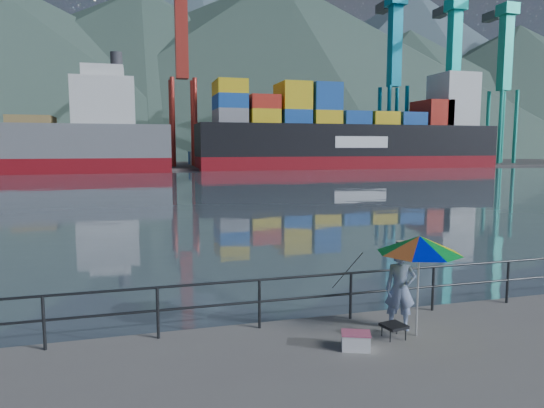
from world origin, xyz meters
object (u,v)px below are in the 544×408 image
Objects in this scene: fisherman at (400,289)px; container_ship at (359,135)px; cooler_bag at (356,342)px; beach_umbrella at (419,245)px.

fisherman is 0.03× the size of container_ship.
container_ship is (35.80, 75.02, 5.72)m from cooler_bag.
fisherman is 0.84× the size of beach_umbrella.
cooler_bag is (-1.42, -0.28, -1.66)m from beach_umbrella.
cooler_bag is (-1.27, -0.68, -0.68)m from fisherman.
beach_umbrella reaches higher than fisherman.
container_ship is at bearing 65.30° from beach_umbrella.
cooler_bag is at bearing -115.51° from container_ship.
fisherman is at bearing 109.91° from beach_umbrella.
beach_umbrella is at bearing -49.07° from fisherman.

